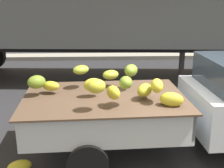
# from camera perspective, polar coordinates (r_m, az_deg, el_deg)

# --- Properties ---
(ground) EXTENTS (220.00, 220.00, 0.00)m
(ground) POSITION_cam_1_polar(r_m,az_deg,el_deg) (5.53, 12.46, -13.52)
(ground) COLOR #28282B
(curb_strip) EXTENTS (80.00, 0.80, 0.16)m
(curb_strip) POSITION_cam_1_polar(r_m,az_deg,el_deg) (13.27, 3.68, 5.39)
(curb_strip) COLOR gray
(curb_strip) RESTS_ON ground
(pickup_truck) EXTENTS (4.98, 2.08, 1.70)m
(pickup_truck) POSITION_cam_1_polar(r_m,az_deg,el_deg) (5.60, 18.75, -3.63)
(pickup_truck) COLOR silver
(pickup_truck) RESTS_ON ground
(semi_trailer) EXTENTS (12.12, 3.23, 3.95)m
(semi_trailer) POSITION_cam_1_polar(r_m,az_deg,el_deg) (9.66, -6.52, 15.63)
(semi_trailer) COLOR #4C5156
(semi_trailer) RESTS_ON ground
(fallen_banana_bunch_near_tailgate) EXTENTS (0.43, 0.33, 0.21)m
(fallen_banana_bunch_near_tailgate) POSITION_cam_1_polar(r_m,az_deg,el_deg) (5.17, -17.46, -14.97)
(fallen_banana_bunch_near_tailgate) COLOR gold
(fallen_banana_bunch_near_tailgate) RESTS_ON ground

